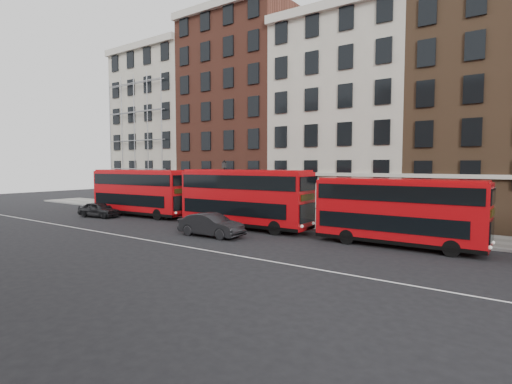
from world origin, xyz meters
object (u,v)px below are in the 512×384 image
Objects in this scene: bus_a at (140,191)px; bus_c at (397,210)px; car_front at (211,225)px; car_rear at (99,210)px; bus_b at (244,197)px.

bus_a is 24.70m from bus_c.
car_rear is at bearing 82.90° from car_front.
car_rear is 0.87× the size of car_front.
bus_a is at bearing 178.29° from bus_b.
bus_c is 2.03× the size of car_front.
bus_c is at bearing -73.15° from car_front.
bus_a is at bearing -52.57° from car_rear.
car_front is at bearing -88.54° from bus_b.
bus_c is (24.70, 0.00, -0.18)m from bus_a.
bus_c is at bearing -1.72° from bus_b.
bus_a is 2.22× the size of car_front.
bus_b reaches higher than bus_c.
car_rear is (-27.31, -2.83, -1.52)m from bus_c.
bus_b is 4.43m from car_front.
bus_b is (12.82, 0.00, 0.06)m from bus_a.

